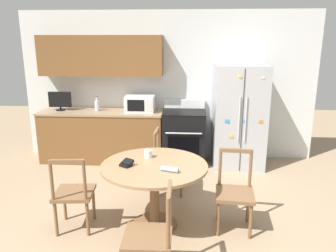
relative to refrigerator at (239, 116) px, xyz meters
name	(u,v)px	position (x,y,z in m)	size (l,w,h in m)	color
ground_plane	(152,234)	(-1.23, -2.21, -0.86)	(14.00, 14.00, 0.00)	#9E8466
back_wall	(150,78)	(-1.53, 0.38, 0.59)	(5.20, 0.44, 2.60)	silver
kitchen_counter	(103,136)	(-2.36, 0.08, -0.41)	(2.15, 0.64, 0.90)	brown
refrigerator	(239,116)	(0.00, 0.00, 0.00)	(0.83, 0.76, 1.71)	#B2B5BA
oven_range	(184,137)	(-0.92, 0.05, -0.39)	(0.72, 0.68, 1.08)	black
microwave	(140,103)	(-1.68, 0.10, 0.18)	(0.49, 0.38, 0.27)	white
countertop_tv	(60,100)	(-3.10, 0.10, 0.22)	(0.39, 0.16, 0.33)	black
counter_bottle	(97,105)	(-2.44, 0.10, 0.14)	(0.08, 0.08, 0.25)	silver
dining_table	(154,177)	(-1.22, -2.01, -0.25)	(1.20, 1.20, 0.75)	#997551
dining_chair_far	(168,162)	(-1.12, -1.12, -0.42)	(0.44, 0.44, 0.90)	brown
dining_chair_right	(235,193)	(-0.31, -2.00, -0.42)	(0.45, 0.45, 0.90)	brown
dining_chair_near	(151,237)	(-1.15, -2.92, -0.42)	(0.43, 0.43, 0.90)	brown
dining_chair_left	(74,194)	(-2.11, -2.15, -0.42)	(0.46, 0.46, 0.90)	brown
candle_glass	(148,154)	(-1.31, -1.79, -0.06)	(0.10, 0.10, 0.09)	silver
folded_napkin	(170,169)	(-1.03, -2.20, -0.08)	(0.20, 0.11, 0.05)	#A3BCDB
wallet	(127,164)	(-1.51, -2.07, -0.08)	(0.17, 0.17, 0.07)	black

